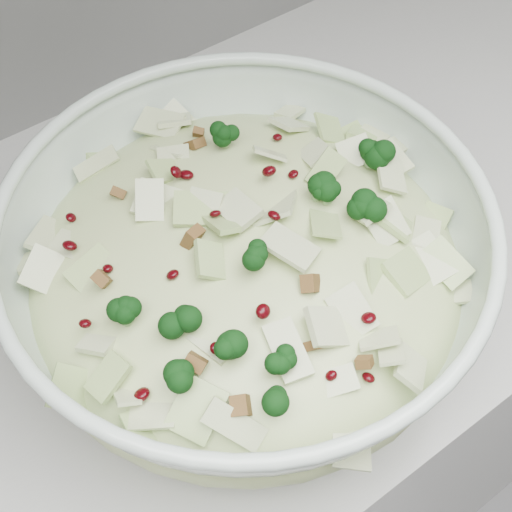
# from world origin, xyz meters

# --- Properties ---
(counter) EXTENTS (3.60, 0.60, 0.90)m
(counter) POSITION_xyz_m (0.00, 1.70, 0.45)
(counter) COLOR #B8B9B4
(counter) RESTS_ON floor
(mixing_bowl) EXTENTS (0.48, 0.48, 0.16)m
(mixing_bowl) POSITION_xyz_m (0.09, 1.60, 0.98)
(mixing_bowl) COLOR silver
(mixing_bowl) RESTS_ON counter
(salad) EXTENTS (0.44, 0.44, 0.16)m
(salad) POSITION_xyz_m (0.09, 1.60, 1.01)
(salad) COLOR #BBCC8C
(salad) RESTS_ON mixing_bowl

